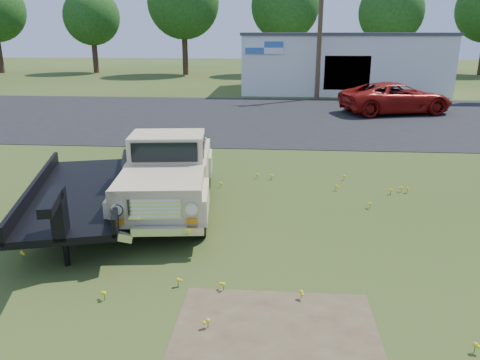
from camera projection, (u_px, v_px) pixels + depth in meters
name	position (u px, v px, depth m)	size (l,w,h in m)	color
ground	(206.00, 239.00, 9.91)	(140.00, 140.00, 0.00)	#2D4014
asphalt_lot	(249.00, 117.00, 24.16)	(90.00, 14.00, 0.02)	black
dirt_patch_a	(276.00, 328.00, 6.94)	(3.00, 2.00, 0.01)	brown
dirt_patch_b	(155.00, 185.00, 13.38)	(2.20, 1.60, 0.01)	brown
commercial_building	(340.00, 62.00, 34.46)	(14.20, 8.20, 4.15)	silver
utility_pole_mid	(320.00, 25.00, 29.11)	(1.60, 0.30, 9.00)	#4A3822
treeline_b	(92.00, 17.00, 48.50)	(5.76, 5.76, 8.57)	#3C251B
treeline_c	(183.00, 3.00, 45.94)	(7.04, 7.04, 10.47)	#3C251B
treeline_d	(285.00, 6.00, 46.23)	(6.72, 6.72, 10.00)	#3C251B
treeline_e	(391.00, 12.00, 44.24)	(6.08, 6.08, 9.04)	#3C251B
vintage_pickup_truck	(169.00, 172.00, 11.28)	(2.05, 5.28, 1.92)	beige
flatbed_trailer	(79.00, 188.00, 10.65)	(1.96, 5.88, 1.60)	black
red_pickup	(396.00, 98.00, 24.92)	(2.70, 5.86, 1.63)	maroon
dark_sedan	(389.00, 97.00, 26.12)	(1.67, 4.16, 1.42)	black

